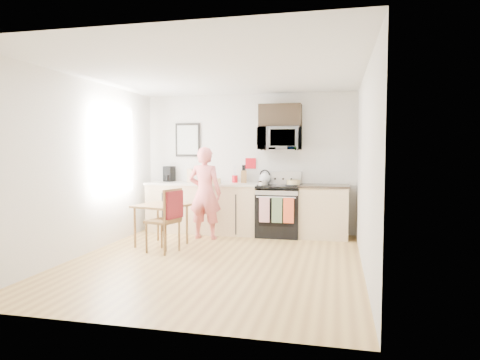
% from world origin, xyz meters
% --- Properties ---
extents(floor, '(4.60, 4.60, 0.00)m').
position_xyz_m(floor, '(0.00, 0.00, 0.00)').
color(floor, '#A77B40').
rests_on(floor, ground).
extents(back_wall, '(4.00, 0.04, 2.60)m').
position_xyz_m(back_wall, '(0.00, 2.30, 1.30)').
color(back_wall, silver).
rests_on(back_wall, floor).
extents(front_wall, '(4.00, 0.04, 2.60)m').
position_xyz_m(front_wall, '(0.00, -2.30, 1.30)').
color(front_wall, silver).
rests_on(front_wall, floor).
extents(left_wall, '(0.04, 4.60, 2.60)m').
position_xyz_m(left_wall, '(-2.00, 0.00, 1.30)').
color(left_wall, silver).
rests_on(left_wall, floor).
extents(right_wall, '(0.04, 4.60, 2.60)m').
position_xyz_m(right_wall, '(2.00, 0.00, 1.30)').
color(right_wall, silver).
rests_on(right_wall, floor).
extents(ceiling, '(4.00, 4.60, 0.04)m').
position_xyz_m(ceiling, '(0.00, 0.00, 2.60)').
color(ceiling, silver).
rests_on(ceiling, back_wall).
extents(window, '(0.06, 1.40, 1.50)m').
position_xyz_m(window, '(-1.96, 0.80, 1.55)').
color(window, white).
rests_on(window, left_wall).
extents(cabinet_left, '(2.10, 0.60, 0.90)m').
position_xyz_m(cabinet_left, '(-0.80, 2.00, 0.45)').
color(cabinet_left, '#D4AE88').
rests_on(cabinet_left, floor).
extents(countertop_left, '(2.14, 0.64, 0.04)m').
position_xyz_m(countertop_left, '(-0.80, 2.00, 0.92)').
color(countertop_left, beige).
rests_on(countertop_left, cabinet_left).
extents(cabinet_right, '(0.84, 0.60, 0.90)m').
position_xyz_m(cabinet_right, '(1.43, 2.00, 0.45)').
color(cabinet_right, '#D4AE88').
rests_on(cabinet_right, floor).
extents(countertop_right, '(0.88, 0.64, 0.04)m').
position_xyz_m(countertop_right, '(1.43, 2.00, 0.92)').
color(countertop_right, black).
rests_on(countertop_right, cabinet_right).
extents(range, '(0.76, 0.70, 1.16)m').
position_xyz_m(range, '(0.63, 1.98, 0.44)').
color(range, black).
rests_on(range, floor).
extents(microwave, '(0.76, 0.51, 0.42)m').
position_xyz_m(microwave, '(0.63, 2.08, 1.76)').
color(microwave, silver).
rests_on(microwave, back_wall).
extents(upper_cabinet, '(0.76, 0.35, 0.40)m').
position_xyz_m(upper_cabinet, '(0.63, 2.12, 2.18)').
color(upper_cabinet, black).
rests_on(upper_cabinet, back_wall).
extents(wall_art, '(0.50, 0.04, 0.65)m').
position_xyz_m(wall_art, '(-1.20, 2.28, 1.75)').
color(wall_art, black).
rests_on(wall_art, back_wall).
extents(wall_trivet, '(0.20, 0.02, 0.20)m').
position_xyz_m(wall_trivet, '(0.05, 2.28, 1.30)').
color(wall_trivet, '#A10D18').
rests_on(wall_trivet, back_wall).
extents(person, '(0.60, 0.40, 1.61)m').
position_xyz_m(person, '(-0.60, 1.45, 0.80)').
color(person, '#BC3D33').
rests_on(person, floor).
extents(dining_table, '(0.76, 0.76, 0.67)m').
position_xyz_m(dining_table, '(-1.11, 0.74, 0.60)').
color(dining_table, brown).
rests_on(dining_table, floor).
extents(chair, '(0.55, 0.52, 0.97)m').
position_xyz_m(chair, '(-0.79, 0.32, 0.63)').
color(chair, brown).
rests_on(chair, floor).
extents(knife_block, '(0.13, 0.17, 0.23)m').
position_xyz_m(knife_block, '(-0.06, 2.16, 1.05)').
color(knife_block, brown).
rests_on(knife_block, countertop_left).
extents(utensil_crock, '(0.11, 0.11, 0.33)m').
position_xyz_m(utensil_crock, '(-0.23, 2.17, 1.07)').
color(utensil_crock, '#A10D18').
rests_on(utensil_crock, countertop_left).
extents(fruit_bowl, '(0.25, 0.25, 0.11)m').
position_xyz_m(fruit_bowl, '(-0.72, 2.07, 0.98)').
color(fruit_bowl, white).
rests_on(fruit_bowl, countertop_left).
extents(milk_carton, '(0.10, 0.10, 0.26)m').
position_xyz_m(milk_carton, '(-1.08, 2.07, 1.07)').
color(milk_carton, tan).
rests_on(milk_carton, countertop_left).
extents(coffee_maker, '(0.20, 0.26, 0.30)m').
position_xyz_m(coffee_maker, '(-1.55, 2.16, 1.08)').
color(coffee_maker, black).
rests_on(coffee_maker, countertop_left).
extents(bread_bag, '(0.28, 0.15, 0.10)m').
position_xyz_m(bread_bag, '(-0.55, 1.78, 0.99)').
color(bread_bag, tan).
rests_on(bread_bag, countertop_left).
extents(cake, '(0.29, 0.29, 0.10)m').
position_xyz_m(cake, '(0.89, 1.93, 0.97)').
color(cake, black).
rests_on(cake, range).
extents(kettle, '(0.21, 0.21, 0.27)m').
position_xyz_m(kettle, '(0.35, 2.12, 1.04)').
color(kettle, white).
rests_on(kettle, range).
extents(pot, '(0.18, 0.30, 0.09)m').
position_xyz_m(pot, '(0.36, 1.83, 0.97)').
color(pot, silver).
rests_on(pot, range).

